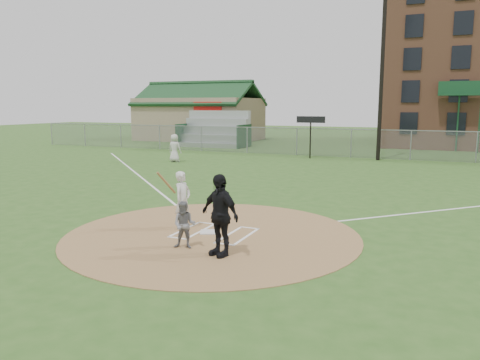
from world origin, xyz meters
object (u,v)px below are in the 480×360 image
at_px(catcher, 184,225).
at_px(ondeck_player, 175,148).
at_px(batter_at_plate, 182,200).
at_px(home_plate, 209,232).
at_px(umpire, 220,215).

distance_m(catcher, ondeck_player, 19.06).
height_order(ondeck_player, batter_at_plate, ondeck_player).
xyz_separation_m(home_plate, ondeck_player, (-9.96, 14.61, 0.87)).
relative_size(ondeck_player, batter_at_plate, 1.02).
bearing_deg(ondeck_player, umpire, 125.43).
height_order(umpire, batter_at_plate, umpire).
distance_m(home_plate, catcher, 1.69).
height_order(catcher, batter_at_plate, batter_at_plate).
xyz_separation_m(home_plate, umpire, (1.19, -1.74, 1.00)).
relative_size(home_plate, ondeck_player, 0.27).
height_order(home_plate, ondeck_player, ondeck_player).
height_order(umpire, ondeck_player, umpire).
relative_size(home_plate, umpire, 0.25).
height_order(catcher, ondeck_player, ondeck_player).
height_order(home_plate, catcher, catcher).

